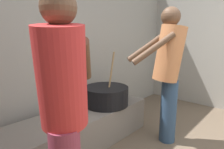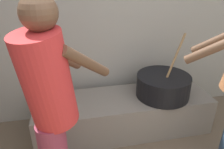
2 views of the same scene
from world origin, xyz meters
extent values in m
cube|color=#9E998E|center=(0.00, 2.46, 1.21)|extent=(4.91, 0.20, 2.43)
cube|color=slate|center=(-0.28, 1.94, 0.21)|extent=(1.95, 0.60, 0.43)
cylinder|color=black|center=(0.16, 1.90, 0.55)|extent=(0.59, 0.59, 0.25)
cylinder|color=#937047|center=(0.26, 1.90, 0.87)|extent=(0.24, 0.12, 0.51)
cylinder|color=brown|center=(0.44, 1.47, 1.20)|extent=(0.41, 0.38, 0.37)
cylinder|color=brown|center=(0.26, 1.27, 1.20)|extent=(0.41, 0.38, 0.37)
cylinder|color=red|center=(-0.99, 1.18, 1.09)|extent=(0.48, 0.49, 0.66)
sphere|color=brown|center=(-0.98, 1.19, 1.50)|extent=(0.21, 0.21, 0.21)
cylinder|color=brown|center=(-0.73, 1.26, 1.16)|extent=(0.37, 0.39, 0.36)
cylinder|color=brown|center=(-0.93, 1.44, 1.16)|extent=(0.37, 0.39, 0.36)
camera|label=1|loc=(-1.63, 0.20, 1.33)|focal=30.61mm
camera|label=2|loc=(-0.84, -0.06, 1.69)|focal=34.53mm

